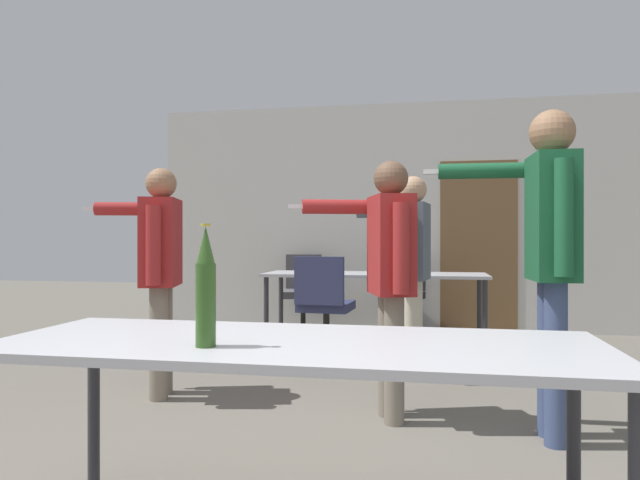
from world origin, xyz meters
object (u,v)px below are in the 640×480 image
(person_near_casual, at_px, (389,263))
(office_chair_far_left, at_px, (324,311))
(person_left_plaid, at_px, (159,259))
(office_chair_near_pushed, at_px, (404,298))
(person_right_polo, at_px, (411,255))
(beer_bottle, at_px, (206,289))
(office_chair_mid_tucked, at_px, (303,296))
(person_center_tall, at_px, (549,237))

(person_near_casual, bearing_deg, office_chair_far_left, 6.47)
(person_left_plaid, distance_m, office_chair_near_pushed, 3.46)
(office_chair_near_pushed, bearing_deg, person_left_plaid, 72.81)
(person_right_polo, distance_m, beer_bottle, 2.96)
(person_left_plaid, xyz_separation_m, office_chair_far_left, (0.94, 1.33, -0.51))
(office_chair_far_left, xyz_separation_m, beer_bottle, (0.21, -3.32, 0.49))
(person_right_polo, xyz_separation_m, office_chair_mid_tucked, (-1.33, 2.02, -0.55))
(person_right_polo, height_order, office_chair_far_left, person_right_polo)
(person_near_casual, xyz_separation_m, office_chair_near_pushed, (-0.04, 3.25, -0.54))
(person_right_polo, height_order, office_chair_mid_tucked, person_right_polo)
(beer_bottle, bearing_deg, person_near_casual, 75.21)
(person_right_polo, height_order, beer_bottle, person_right_polo)
(office_chair_near_pushed, height_order, office_chair_far_left, office_chair_far_left)
(person_right_polo, xyz_separation_m, office_chair_far_left, (-0.79, 0.42, -0.52))
(person_center_tall, bearing_deg, office_chair_near_pushed, 13.30)
(office_chair_mid_tucked, bearing_deg, beer_bottle, 88.28)
(person_left_plaid, bearing_deg, person_near_casual, -113.03)
(office_chair_near_pushed, relative_size, beer_bottle, 2.30)
(person_right_polo, bearing_deg, office_chair_mid_tucked, 41.91)
(person_left_plaid, height_order, person_near_casual, person_left_plaid)
(office_chair_mid_tucked, height_order, beer_bottle, beer_bottle)
(person_left_plaid, distance_m, person_right_polo, 1.95)
(person_right_polo, xyz_separation_m, person_center_tall, (0.78, -1.34, 0.14))
(person_left_plaid, bearing_deg, office_chair_near_pushed, -42.73)
(person_left_plaid, relative_size, office_chair_near_pushed, 1.77)
(office_chair_near_pushed, bearing_deg, office_chair_far_left, 79.77)
(beer_bottle, bearing_deg, office_chair_far_left, 93.65)
(person_near_casual, bearing_deg, beer_bottle, 148.01)
(person_center_tall, bearing_deg, office_chair_far_left, 40.06)
(office_chair_mid_tucked, distance_m, beer_bottle, 5.01)
(person_near_casual, height_order, office_chair_near_pushed, person_near_casual)
(person_right_polo, relative_size, beer_bottle, 4.08)
(person_left_plaid, xyz_separation_m, office_chair_mid_tucked, (0.40, 2.93, -0.54))
(person_right_polo, distance_m, office_chair_far_left, 1.03)
(person_near_casual, distance_m, person_center_tall, 0.93)
(office_chair_mid_tucked, relative_size, beer_bottle, 2.33)
(person_center_tall, bearing_deg, beer_bottle, 137.43)
(office_chair_near_pushed, distance_m, beer_bottle, 5.07)
(person_right_polo, xyz_separation_m, beer_bottle, (-0.58, -2.91, -0.03))
(person_left_plaid, bearing_deg, beer_bottle, -165.14)
(person_near_casual, bearing_deg, office_chair_near_pushed, -16.52)
(person_right_polo, relative_size, person_center_tall, 0.89)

